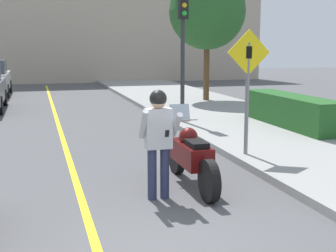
{
  "coord_description": "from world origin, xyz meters",
  "views": [
    {
      "loc": [
        -1.2,
        -4.76,
        2.34
      ],
      "look_at": [
        0.91,
        2.67,
        1.02
      ],
      "focal_mm": 50.0,
      "sensor_mm": 36.0,
      "label": 1
    }
  ],
  "objects_px": {
    "motorcycle": "(191,156)",
    "crossing_sign": "(248,80)",
    "traffic_light": "(183,32)",
    "person_biker": "(158,133)",
    "street_tree": "(207,11)"
  },
  "relations": [
    {
      "from": "person_biker",
      "to": "traffic_light",
      "type": "relative_size",
      "value": 0.46
    },
    {
      "from": "crossing_sign",
      "to": "traffic_light",
      "type": "relative_size",
      "value": 0.68
    },
    {
      "from": "person_biker",
      "to": "traffic_light",
      "type": "xyz_separation_m",
      "value": [
        2.35,
        6.21,
        1.68
      ]
    },
    {
      "from": "crossing_sign",
      "to": "street_tree",
      "type": "height_order",
      "value": "street_tree"
    },
    {
      "from": "person_biker",
      "to": "street_tree",
      "type": "relative_size",
      "value": 0.33
    },
    {
      "from": "motorcycle",
      "to": "person_biker",
      "type": "relative_size",
      "value": 1.39
    },
    {
      "from": "motorcycle",
      "to": "person_biker",
      "type": "distance_m",
      "value": 1.0
    },
    {
      "from": "person_biker",
      "to": "motorcycle",
      "type": "bearing_deg",
      "value": 35.96
    },
    {
      "from": "traffic_light",
      "to": "street_tree",
      "type": "distance_m",
      "value": 5.82
    },
    {
      "from": "street_tree",
      "to": "traffic_light",
      "type": "bearing_deg",
      "value": -117.32
    },
    {
      "from": "motorcycle",
      "to": "crossing_sign",
      "type": "relative_size",
      "value": 0.94
    },
    {
      "from": "motorcycle",
      "to": "crossing_sign",
      "type": "bearing_deg",
      "value": 39.57
    },
    {
      "from": "motorcycle",
      "to": "traffic_light",
      "type": "height_order",
      "value": "traffic_light"
    },
    {
      "from": "street_tree",
      "to": "person_biker",
      "type": "bearing_deg",
      "value": -113.79
    },
    {
      "from": "person_biker",
      "to": "street_tree",
      "type": "bearing_deg",
      "value": 66.21
    }
  ]
}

